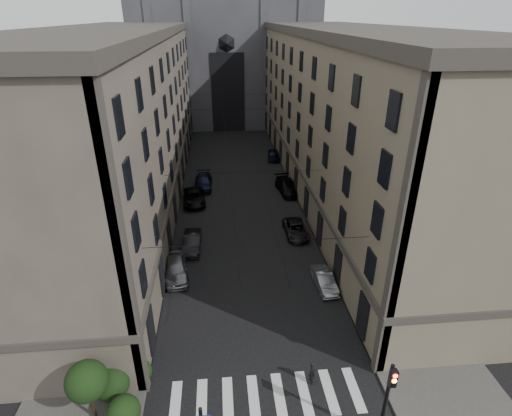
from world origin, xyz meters
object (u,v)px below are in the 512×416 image
object	(u,v)px
car_left_near	(176,269)
car_left_midfar	(194,197)
car_right_near	(324,280)
traffic_light_right	(388,395)
car_left_far	(203,182)
car_right_midfar	(288,186)
gothic_tower	(224,27)
car_left_midnear	(192,242)
car_right_far	(273,155)
pedestrian	(312,372)
car_right_midnear	(296,229)

from	to	relation	value
car_left_near	car_left_midfar	bearing A→B (deg)	78.45
car_right_near	traffic_light_right	bearing A→B (deg)	-95.46
car_left_far	car_right_midfar	bearing A→B (deg)	-12.52
gothic_tower	car_left_midnear	xyz separation A→B (m)	(-5.03, -53.06, -17.06)
car_left_midnear	gothic_tower	bearing A→B (deg)	86.01
car_right_midfar	car_right_far	xyz separation A→B (m)	(-0.06, 12.64, -0.09)
car_left_far	car_right_far	world-z (taller)	car_left_far
car_right_midfar	car_left_midnear	bearing A→B (deg)	-140.13
car_left_midfar	car_right_far	bearing A→B (deg)	48.11
car_left_near	car_right_midfar	world-z (taller)	car_left_near
gothic_tower	car_left_far	xyz separation A→B (m)	(-4.29, -38.29, -17.02)
pedestrian	car_right_near	bearing A→B (deg)	-27.24
car_left_midnear	pedestrian	xyz separation A→B (m)	(7.88, -16.14, 0.08)
car_left_far	car_right_near	size ratio (longest dim) A/B	1.37
gothic_tower	car_right_midnear	bearing A→B (deg)	-84.20
car_right_near	car_right_midnear	world-z (taller)	car_right_near
traffic_light_right	pedestrian	world-z (taller)	traffic_light_right
car_right_near	pedestrian	bearing A→B (deg)	-112.58
car_left_far	car_left_near	bearing A→B (deg)	-94.84
car_left_midnear	pedestrian	size ratio (longest dim) A/B	2.74
car_right_midnear	car_right_far	distance (m)	23.28
car_left_near	car_left_midfar	world-z (taller)	car_left_near
car_left_midnear	car_right_midfar	bearing A→B (deg)	48.97
traffic_light_right	car_left_midfar	bearing A→B (deg)	109.75
car_left_midnear	car_left_far	distance (m)	14.78
car_left_midfar	car_right_midnear	bearing A→B (deg)	-43.46
car_right_midfar	pedestrian	bearing A→B (deg)	-104.40
pedestrian	gothic_tower	bearing A→B (deg)	-6.33
car_right_far	car_left_midfar	bearing A→B (deg)	-121.13
traffic_light_right	car_right_near	distance (m)	13.27
traffic_light_right	car_left_near	bearing A→B (deg)	127.19
traffic_light_right	pedestrian	distance (m)	5.33
car_right_near	car_right_midnear	size ratio (longest dim) A/B	0.84
car_left_far	car_left_midnear	bearing A→B (deg)	-92.03
car_left_midfar	car_right_far	xyz separation A→B (m)	(11.38, 14.70, -0.03)
car_right_far	pedestrian	bearing A→B (deg)	-87.97
car_left_near	car_left_far	world-z (taller)	car_left_near
car_left_near	car_left_far	bearing A→B (deg)	76.51
car_right_near	car_right_far	world-z (taller)	car_right_far
gothic_tower	car_right_midnear	xyz separation A→B (m)	(5.22, -51.40, -17.16)
car_right_midnear	car_right_midfar	bearing A→B (deg)	83.72
car_left_midnear	car_left_midfar	xyz separation A→B (m)	(-0.21, 10.21, 0.01)
car_right_midnear	car_right_far	bearing A→B (deg)	86.74
car_left_near	pedestrian	distance (m)	14.80
car_left_midfar	car_right_midnear	xyz separation A→B (m)	(10.46, -8.56, -0.10)
traffic_light_right	car_left_near	xyz separation A→B (m)	(-11.80, 15.55, -2.48)
gothic_tower	car_left_near	size ratio (longest dim) A/B	12.18
car_left_near	car_right_midfar	size ratio (longest dim) A/B	0.86
car_left_midfar	car_right_near	distance (m)	20.50
car_left_midfar	car_left_far	bearing A→B (deg)	74.02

